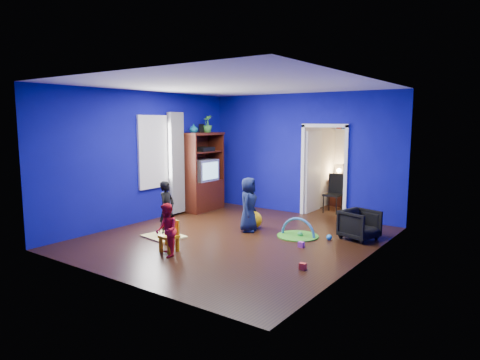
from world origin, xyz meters
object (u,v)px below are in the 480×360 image
Objects in this scene: toddler_red at (167,230)px; vase at (194,128)px; child_black at (167,209)px; play_mat at (298,236)px; hopper_ball at (253,220)px; armchair at (360,225)px; folding_chair at (333,194)px; study_desk at (348,192)px; child_navy at (249,205)px; tv_armoire at (202,172)px; kid_chair at (169,238)px; crt_tv at (203,170)px.

vase reaches higher than toddler_red.
child_black is 1.35× the size of play_mat.
vase is 2.87m from hopper_ball.
folding_chair reaches higher than armchair.
study_desk is at bearing 41.28° from armchair.
child_black is 5.20m from study_desk.
child_navy is 0.57× the size of tv_armoire.
child_navy is 0.45m from hopper_ball.
armchair is 2.21m from child_navy.
study_desk is at bearing 120.33° from toddler_red.
child_navy is at bearing -167.43° from play_mat.
kid_chair is at bearing -102.08° from folding_chair.
folding_chair is at bearing 118.72° from toddler_red.
folding_chair is at bearing 30.35° from crt_tv.
play_mat is 2.54m from folding_chair.
kid_chair is at bearing 153.97° from armchair.
child_navy is 3.73m from study_desk.
toddler_red is 2.41m from hopper_ball.
vase reaches higher than armchair.
child_black is 1.65m from child_navy.
folding_chair reaches higher than toddler_red.
vase is 1.09m from crt_tv.
vase is 1.13m from tv_armoire.
crt_tv is at bearing 11.24° from child_black.
child_black is at bearing -145.26° from play_mat.
study_desk reaches higher than kid_chair.
crt_tv reaches higher than folding_chair.
child_black reaches higher than toddler_red.
child_black reaches higher than folding_chair.
play_mat is (1.07, -0.02, -0.17)m from hopper_ball.
child_navy is 2.42m from crt_tv.
study_desk reaches higher than play_mat.
tv_armoire reaches higher than study_desk.
armchair is 3.66m from toddler_red.
child_navy is at bearing -103.85° from folding_chair.
folding_chair is at bearing -36.72° from child_black.
study_desk is at bearing 42.95° from crt_tv.
play_mat is at bearing -15.14° from crt_tv.
play_mat is (3.17, -0.85, -0.97)m from tv_armoire.
child_navy is 2.44m from tv_armoire.
tv_armoire is 3.87m from study_desk.
tv_armoire reaches higher than play_mat.
armchair is at bearing -4.60° from tv_armoire.
hopper_ball is at bearing 178.78° from play_mat.
crt_tv is at bearing 158.21° from hopper_ball.
toddler_red reaches higher than play_mat.
armchair is at bearing -0.53° from vase.
armchair is at bearing 90.70° from toddler_red.
vase is 0.27× the size of play_mat.
armchair is 0.71× the size of study_desk.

